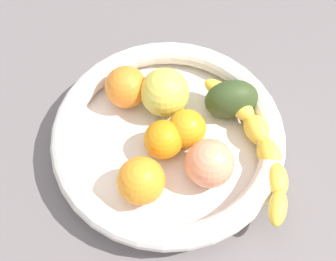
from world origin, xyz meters
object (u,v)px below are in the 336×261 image
(fruit_bowl, at_px, (168,137))
(banana_draped_left, at_px, (258,142))
(orange_front, at_px, (139,180))
(orange_mid_right, at_px, (187,129))
(orange_rear, at_px, (161,139))
(apple_yellow, at_px, (165,92))
(peach_blush, at_px, (210,163))
(avocado_dark, at_px, (231,99))
(orange_mid_left, at_px, (126,87))

(fruit_bowl, relative_size, banana_draped_left, 1.83)
(orange_front, distance_m, orange_mid_right, 0.11)
(orange_rear, bearing_deg, orange_mid_right, 49.25)
(banana_draped_left, relative_size, apple_yellow, 2.52)
(banana_draped_left, bearing_deg, peach_blush, -128.03)
(orange_rear, bearing_deg, fruit_bowl, 78.57)
(orange_rear, relative_size, peach_blush, 0.84)
(banana_draped_left, height_order, peach_blush, peach_blush)
(orange_mid_right, distance_m, peach_blush, 0.07)
(orange_front, height_order, peach_blush, peach_blush)
(avocado_dark, bearing_deg, orange_rear, -122.47)
(apple_yellow, relative_size, peach_blush, 1.09)
(orange_rear, height_order, peach_blush, peach_blush)
(orange_front, distance_m, orange_mid_left, 0.16)
(orange_mid_left, xyz_separation_m, orange_mid_right, (0.11, -0.03, -0.00))
(banana_draped_left, distance_m, orange_mid_right, 0.10)
(peach_blush, bearing_deg, orange_front, -141.44)
(orange_mid_left, distance_m, orange_rear, 0.10)
(apple_yellow, height_order, avocado_dark, apple_yellow)
(orange_mid_right, bearing_deg, orange_front, -104.31)
(orange_mid_left, bearing_deg, orange_mid_right, -13.29)
(orange_mid_right, bearing_deg, avocado_dark, 61.39)
(orange_mid_right, height_order, peach_blush, peach_blush)
(apple_yellow, xyz_separation_m, peach_blush, (0.11, -0.08, -0.00))
(apple_yellow, bearing_deg, peach_blush, -37.24)
(banana_draped_left, xyz_separation_m, orange_mid_left, (-0.21, 0.00, 0.01))
(avocado_dark, bearing_deg, orange_front, -110.74)
(orange_front, distance_m, orange_rear, 0.07)
(orange_front, height_order, orange_rear, orange_front)
(orange_front, relative_size, orange_mid_right, 1.16)
(orange_front, distance_m, peach_blush, 0.10)
(orange_mid_left, bearing_deg, apple_yellow, 12.11)
(orange_front, relative_size, orange_mid_left, 1.02)
(fruit_bowl, height_order, apple_yellow, apple_yellow)
(avocado_dark, bearing_deg, apple_yellow, -158.97)
(peach_blush, distance_m, avocado_dark, 0.12)
(orange_mid_left, relative_size, apple_yellow, 0.87)
(orange_front, xyz_separation_m, orange_mid_left, (-0.09, 0.13, -0.00))
(banana_draped_left, height_order, orange_rear, orange_rear)
(orange_front, xyz_separation_m, orange_mid_right, (0.03, 0.10, -0.00))
(orange_mid_right, xyz_separation_m, peach_blush, (0.05, -0.04, 0.01))
(apple_yellow, xyz_separation_m, avocado_dark, (0.09, 0.04, -0.01))
(orange_front, bearing_deg, peach_blush, 38.56)
(peach_blush, xyz_separation_m, avocado_dark, (-0.01, 0.12, -0.01))
(orange_mid_left, bearing_deg, orange_rear, -33.49)
(banana_draped_left, xyz_separation_m, apple_yellow, (-0.15, 0.02, 0.01))
(banana_draped_left, relative_size, avocado_dark, 2.29)
(orange_front, xyz_separation_m, avocado_dark, (0.07, 0.18, -0.01))
(orange_rear, distance_m, avocado_dark, 0.13)
(banana_draped_left, xyz_separation_m, orange_rear, (-0.13, -0.05, 0.00))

